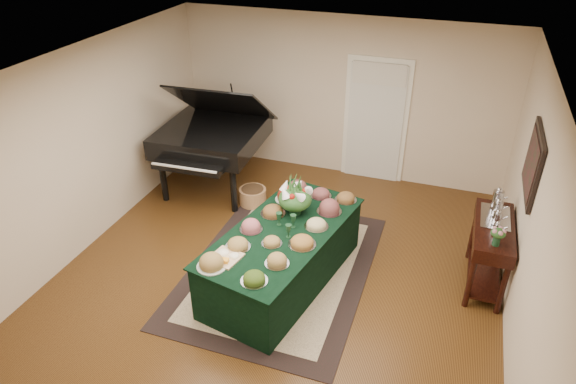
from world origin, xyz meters
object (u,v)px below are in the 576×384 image
(buffet_table, at_px, (283,256))
(floral_centerpiece, at_px, (295,195))
(mahogany_sideboard, at_px, (492,239))
(grand_piano, at_px, (212,135))

(buffet_table, relative_size, floral_centerpiece, 5.76)
(buffet_table, xyz_separation_m, mahogany_sideboard, (2.41, 0.78, 0.29))
(floral_centerpiece, xyz_separation_m, grand_piano, (-1.90, 1.49, -0.09))
(buffet_table, distance_m, floral_centerpiece, 0.77)
(buffet_table, xyz_separation_m, floral_centerpiece, (0.01, 0.42, 0.64))
(buffet_table, height_order, mahogany_sideboard, mahogany_sideboard)
(mahogany_sideboard, bearing_deg, floral_centerpiece, -171.45)
(floral_centerpiece, distance_m, mahogany_sideboard, 2.45)
(buffet_table, distance_m, mahogany_sideboard, 2.55)
(floral_centerpiece, relative_size, grand_piano, 0.23)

